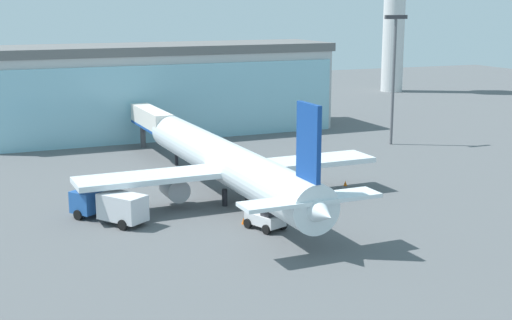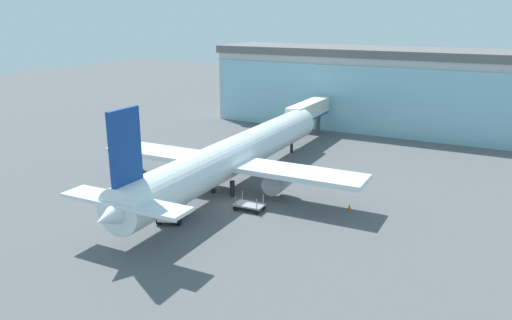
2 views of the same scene
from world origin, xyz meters
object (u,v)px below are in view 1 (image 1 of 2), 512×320
object	(u,v)px
apron_light_mast	(394,68)
safety_cone_wingtip	(345,183)
airplane	(227,163)
catering_truck	(111,206)
jet_bridge	(151,120)
safety_cone_nose	(243,221)
pushback_tug	(266,218)
baggage_cart	(292,201)

from	to	relation	value
apron_light_mast	safety_cone_wingtip	size ratio (longest dim) A/B	30.60
airplane	catering_truck	size ratio (longest dim) A/B	5.52
jet_bridge	safety_cone_nose	world-z (taller)	jet_bridge
airplane	safety_cone_wingtip	size ratio (longest dim) A/B	72.77
airplane	safety_cone_nose	distance (m)	8.82
pushback_tug	safety_cone_wingtip	xyz separation A→B (m)	(13.11, 10.16, -0.70)
catering_truck	safety_cone_nose	bearing A→B (deg)	-149.50
baggage_cart	safety_cone_wingtip	bearing A→B (deg)	-153.69
jet_bridge	safety_cone_wingtip	bearing A→B (deg)	-150.11
airplane	apron_light_mast	bearing A→B (deg)	-61.44
apron_light_mast	catering_truck	world-z (taller)	apron_light_mast
apron_light_mast	safety_cone_nose	bearing A→B (deg)	-140.60
pushback_tug	safety_cone_nose	world-z (taller)	pushback_tug
apron_light_mast	baggage_cart	world-z (taller)	apron_light_mast
apron_light_mast	airplane	world-z (taller)	apron_light_mast
jet_bridge	safety_cone_nose	xyz separation A→B (m)	(-0.02, -31.54, -3.92)
safety_cone_wingtip	apron_light_mast	bearing A→B (deg)	46.20
pushback_tug	airplane	bearing A→B (deg)	-22.06
jet_bridge	safety_cone_nose	size ratio (longest dim) A/B	21.35
safety_cone_wingtip	catering_truck	bearing A→B (deg)	-172.09
safety_cone_nose	baggage_cart	bearing A→B (deg)	29.65
catering_truck	safety_cone_wingtip	distance (m)	24.88
apron_light_mast	catering_truck	xyz separation A→B (m)	(-41.07, -20.57, -8.65)
safety_cone_nose	airplane	bearing A→B (deg)	79.52
apron_light_mast	airplane	distance (m)	34.65
catering_truck	baggage_cart	distance (m)	16.43
jet_bridge	baggage_cart	bearing A→B (deg)	-169.41
airplane	pushback_tug	size ratio (longest dim) A/B	11.03
airplane	baggage_cart	world-z (taller)	airplane
pushback_tug	safety_cone_nose	distance (m)	2.46
airplane	catering_truck	distance (m)	12.38
pushback_tug	catering_truck	bearing A→B (deg)	39.01
apron_light_mast	jet_bridge	bearing A→B (deg)	168.56
pushback_tug	safety_cone_nose	size ratio (longest dim) A/B	6.60
airplane	safety_cone_wingtip	bearing A→B (deg)	-91.53
pushback_tug	jet_bridge	bearing A→B (deg)	-18.53
pushback_tug	baggage_cart	bearing A→B (deg)	-62.22
jet_bridge	apron_light_mast	bearing A→B (deg)	-103.07
safety_cone_nose	apron_light_mast	bearing A→B (deg)	39.40
jet_bridge	safety_cone_nose	bearing A→B (deg)	178.34
airplane	safety_cone_nose	xyz separation A→B (m)	(-1.49, -8.08, -3.21)
apron_light_mast	pushback_tug	world-z (taller)	apron_light_mast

